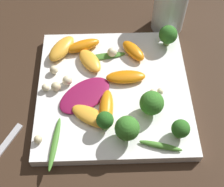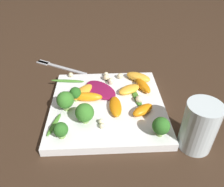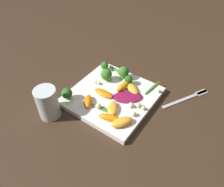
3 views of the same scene
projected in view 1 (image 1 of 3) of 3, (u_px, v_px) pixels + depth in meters
name	position (u px, v px, depth m)	size (l,w,h in m)	color
ground_plane	(113.00, 94.00, 0.59)	(2.40, 2.40, 0.00)	#382619
plate	(113.00, 91.00, 0.58)	(0.28, 0.28, 0.02)	white
drinking_glass	(170.00, 7.00, 0.64)	(0.07, 0.07, 0.11)	silver
radicchio_leaf_0	(85.00, 95.00, 0.56)	(0.11, 0.12, 0.01)	maroon
orange_segment_0	(91.00, 116.00, 0.53)	(0.07, 0.08, 0.02)	#FCAD33
orange_segment_1	(90.00, 61.00, 0.60)	(0.07, 0.06, 0.02)	#FCAD33
orange_segment_2	(126.00, 77.00, 0.58)	(0.03, 0.07, 0.02)	orange
orange_segment_3	(83.00, 46.00, 0.62)	(0.05, 0.07, 0.02)	orange
orange_segment_4	(62.00, 48.00, 0.61)	(0.08, 0.07, 0.02)	#FCAD33
orange_segment_5	(106.00, 109.00, 0.53)	(0.08, 0.03, 0.02)	orange
orange_segment_6	(133.00, 51.00, 0.61)	(0.06, 0.05, 0.02)	orange
broccoli_floret_0	(105.00, 121.00, 0.51)	(0.03, 0.03, 0.04)	#7A9E51
broccoli_floret_1	(168.00, 35.00, 0.61)	(0.04, 0.04, 0.05)	#7A9E51
broccoli_floret_2	(152.00, 103.00, 0.52)	(0.04, 0.04, 0.05)	#84AD5B
broccoli_floret_3	(181.00, 129.00, 0.50)	(0.03, 0.03, 0.04)	#84AD5B
broccoli_floret_4	(127.00, 129.00, 0.49)	(0.04, 0.04, 0.05)	#7A9E51
arugula_sprig_0	(55.00, 143.00, 0.51)	(0.10, 0.02, 0.01)	#47842D
arugula_sprig_1	(161.00, 146.00, 0.50)	(0.03, 0.07, 0.01)	#47842D
arugula_sprig_2	(105.00, 56.00, 0.61)	(0.03, 0.09, 0.00)	#3D7528
macadamia_nut_0	(45.00, 89.00, 0.56)	(0.01, 0.01, 0.01)	beige
macadamia_nut_1	(160.00, 91.00, 0.56)	(0.01, 0.01, 0.01)	beige
macadamia_nut_2	(153.00, 92.00, 0.56)	(0.01, 0.01, 0.01)	beige
macadamia_nut_3	(38.00, 139.00, 0.51)	(0.01, 0.01, 0.01)	beige
macadamia_nut_4	(56.00, 87.00, 0.56)	(0.02, 0.02, 0.02)	beige
macadamia_nut_5	(54.00, 70.00, 0.59)	(0.02, 0.02, 0.02)	beige
macadamia_nut_6	(67.00, 80.00, 0.57)	(0.02, 0.02, 0.02)	beige
macadamia_nut_7	(114.00, 52.00, 0.61)	(0.02, 0.02, 0.02)	beige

